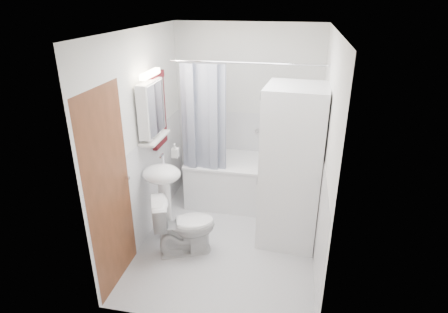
% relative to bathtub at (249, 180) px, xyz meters
% --- Properties ---
extents(floor, '(2.60, 2.60, 0.00)m').
position_rel_bathtub_xyz_m(floor, '(-0.11, -0.92, -0.35)').
color(floor, '#B8B8BD').
rests_on(floor, ground).
extents(room_walls, '(2.60, 2.60, 2.60)m').
position_rel_bathtub_xyz_m(room_walls, '(-0.11, -0.92, 1.13)').
color(room_walls, silver).
rests_on(room_walls, ground).
extents(wainscot, '(1.98, 2.58, 2.58)m').
position_rel_bathtub_xyz_m(wainscot, '(-0.11, -0.63, 0.25)').
color(wainscot, white).
rests_on(wainscot, ground).
extents(door, '(0.05, 2.00, 2.00)m').
position_rel_bathtub_xyz_m(door, '(-1.06, -1.47, 0.65)').
color(door, brown).
rests_on(door, ground).
extents(bathtub, '(1.68, 0.79, 0.64)m').
position_rel_bathtub_xyz_m(bathtub, '(0.00, 0.00, 0.00)').
color(bathtub, white).
rests_on(bathtub, ground).
extents(tub_spout, '(0.04, 0.12, 0.04)m').
position_rel_bathtub_xyz_m(tub_spout, '(0.20, 0.33, 0.61)').
color(tub_spout, silver).
rests_on(tub_spout, room_walls).
extents(curtain_rod, '(1.86, 0.02, 0.02)m').
position_rel_bathtub_xyz_m(curtain_rod, '(0.00, -0.34, 1.65)').
color(curtain_rod, silver).
rests_on(curtain_rod, room_walls).
extents(shower_curtain, '(0.55, 0.02, 1.45)m').
position_rel_bathtub_xyz_m(shower_curtain, '(-0.55, -0.34, 0.90)').
color(shower_curtain, '#121D40').
rests_on(shower_curtain, curtain_rod).
extents(sink, '(0.44, 0.37, 1.04)m').
position_rel_bathtub_xyz_m(sink, '(-0.86, -1.03, 0.35)').
color(sink, white).
rests_on(sink, ground).
extents(medicine_cabinet, '(0.13, 0.50, 0.71)m').
position_rel_bathtub_xyz_m(medicine_cabinet, '(-1.01, -0.82, 1.21)').
color(medicine_cabinet, white).
rests_on(medicine_cabinet, room_walls).
extents(shelf, '(0.18, 0.54, 0.02)m').
position_rel_bathtub_xyz_m(shelf, '(-1.00, -0.82, 0.85)').
color(shelf, silver).
rests_on(shelf, room_walls).
extents(shower_caddy, '(0.22, 0.06, 0.02)m').
position_rel_bathtub_xyz_m(shower_caddy, '(0.25, 0.32, 0.80)').
color(shower_caddy, silver).
rests_on(shower_caddy, room_walls).
extents(towel, '(0.07, 0.38, 0.91)m').
position_rel_bathtub_xyz_m(towel, '(-1.05, -0.54, 1.11)').
color(towel, maroon).
rests_on(towel, room_walls).
extents(washer_dryer, '(0.71, 0.70, 1.86)m').
position_rel_bathtub_xyz_m(washer_dryer, '(0.57, -0.74, 0.58)').
color(washer_dryer, white).
rests_on(washer_dryer, ground).
extents(toilet, '(0.79, 0.63, 0.68)m').
position_rel_bathtub_xyz_m(toilet, '(-0.56, -1.24, -0.01)').
color(toilet, white).
rests_on(toilet, ground).
extents(soap_pump, '(0.08, 0.17, 0.08)m').
position_rel_bathtub_xyz_m(soap_pump, '(-0.82, -0.67, 0.60)').
color(soap_pump, gray).
rests_on(soap_pump, sink).
extents(shelf_bottle, '(0.07, 0.18, 0.07)m').
position_rel_bathtub_xyz_m(shelf_bottle, '(-1.00, -0.97, 0.89)').
color(shelf_bottle, gray).
rests_on(shelf_bottle, shelf).
extents(shelf_cup, '(0.10, 0.09, 0.10)m').
position_rel_bathtub_xyz_m(shelf_cup, '(-1.00, -0.70, 0.91)').
color(shelf_cup, gray).
rests_on(shelf_cup, shelf).
extents(shampoo_a, '(0.13, 0.17, 0.13)m').
position_rel_bathtub_xyz_m(shampoo_a, '(0.24, 0.32, 0.87)').
color(shampoo_a, gray).
rests_on(shampoo_a, shower_caddy).
extents(shampoo_b, '(0.08, 0.21, 0.08)m').
position_rel_bathtub_xyz_m(shampoo_b, '(0.36, 0.32, 0.85)').
color(shampoo_b, '#293AA7').
rests_on(shampoo_b, shower_caddy).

